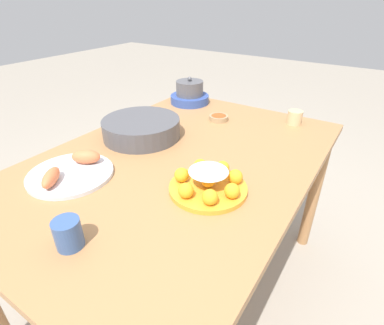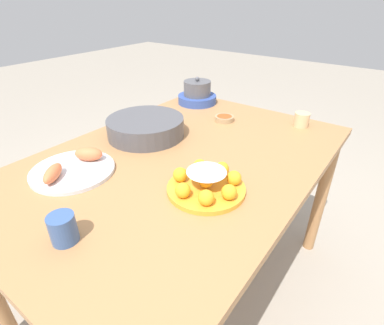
% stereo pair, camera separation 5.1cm
% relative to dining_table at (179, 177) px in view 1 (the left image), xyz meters
% --- Properties ---
extents(ground_plane, '(12.00, 12.00, 0.00)m').
position_rel_dining_table_xyz_m(ground_plane, '(0.00, 0.00, -0.66)').
color(ground_plane, '#9E9384').
extents(dining_table, '(1.40, 0.96, 0.75)m').
position_rel_dining_table_xyz_m(dining_table, '(0.00, 0.00, 0.00)').
color(dining_table, '#A87547').
rests_on(dining_table, ground_plane).
extents(cake_plate, '(0.25, 0.25, 0.08)m').
position_rel_dining_table_xyz_m(cake_plate, '(-0.13, -0.21, 0.12)').
color(cake_plate, gold).
rests_on(cake_plate, dining_table).
extents(serving_bowl, '(0.33, 0.33, 0.08)m').
position_rel_dining_table_xyz_m(serving_bowl, '(0.06, 0.24, 0.14)').
color(serving_bowl, '#4C4C51').
rests_on(serving_bowl, dining_table).
extents(sauce_bowl, '(0.09, 0.09, 0.02)m').
position_rel_dining_table_xyz_m(sauce_bowl, '(0.42, 0.06, 0.11)').
color(sauce_bowl, tan).
rests_on(sauce_bowl, dining_table).
extents(seafood_platter, '(0.29, 0.29, 0.06)m').
position_rel_dining_table_xyz_m(seafood_platter, '(-0.31, 0.24, 0.11)').
color(seafood_platter, silver).
rests_on(seafood_platter, dining_table).
extents(cup_near, '(0.07, 0.07, 0.07)m').
position_rel_dining_table_xyz_m(cup_near, '(0.58, -0.27, 0.13)').
color(cup_near, '#DBB27F').
rests_on(cup_near, dining_table).
extents(cup_far, '(0.07, 0.07, 0.08)m').
position_rel_dining_table_xyz_m(cup_far, '(-0.53, -0.04, 0.13)').
color(cup_far, '#38568E').
rests_on(cup_far, dining_table).
extents(warming_pot, '(0.22, 0.22, 0.15)m').
position_rel_dining_table_xyz_m(warming_pot, '(0.56, 0.32, 0.14)').
color(warming_pot, '#334C99').
rests_on(warming_pot, dining_table).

